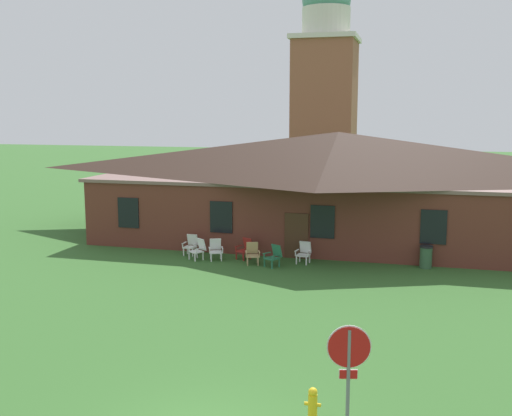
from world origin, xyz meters
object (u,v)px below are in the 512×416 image
object	(u,v)px
lawn_chair_right_end	(252,253)
trash_bin	(426,257)
lawn_chair_middle	(245,248)
fire_hydrant	(313,406)
stop_sign	(348,369)
lawn_chair_by_porch	(191,244)
lawn_chair_left_end	(216,249)
lawn_chair_under_eave	(304,252)
lawn_chair_near_door	(198,249)
lawn_chair_far_side	(274,255)

from	to	relation	value
lawn_chair_right_end	trash_bin	bearing A→B (deg)	9.49
lawn_chair_middle	fire_hydrant	bearing A→B (deg)	-68.34
stop_sign	lawn_chair_middle	distance (m)	16.73
lawn_chair_by_porch	lawn_chair_middle	bearing A→B (deg)	-2.66
lawn_chair_by_porch	lawn_chair_right_end	world-z (taller)	same
fire_hydrant	stop_sign	bearing A→B (deg)	-61.55
lawn_chair_by_porch	lawn_chair_left_end	size ratio (longest dim) A/B	1.00
lawn_chair_left_end	trash_bin	xyz separation A→B (m)	(9.22, 0.96, -0.00)
trash_bin	lawn_chair_left_end	bearing A→B (deg)	-174.09
lawn_chair_right_end	trash_bin	xyz separation A→B (m)	(7.41, 1.24, -0.00)
lawn_chair_under_eave	fire_hydrant	bearing A→B (deg)	-78.79
lawn_chair_left_end	lawn_chair_middle	xyz separation A→B (m)	(1.25, 0.50, 0.00)
lawn_chair_right_end	lawn_chair_under_eave	size ratio (longest dim) A/B	1.00
lawn_chair_middle	lawn_chair_right_end	size ratio (longest dim) A/B	1.00
lawn_chair_near_door	lawn_chair_far_side	size ratio (longest dim) A/B	1.00
lawn_chair_far_side	trash_bin	xyz separation A→B (m)	(6.38, 1.47, -0.00)
lawn_chair_under_eave	lawn_chair_right_end	bearing A→B (deg)	-161.58
lawn_chair_near_door	lawn_chair_left_end	distance (m)	0.80
lawn_chair_near_door	trash_bin	bearing A→B (deg)	6.35
lawn_chair_right_end	lawn_chair_far_side	distance (m)	1.05
lawn_chair_left_end	stop_sign	bearing A→B (deg)	-62.93
fire_hydrant	lawn_chair_left_end	bearing A→B (deg)	116.89
lawn_chair_by_porch	lawn_chair_left_end	distance (m)	1.57
fire_hydrant	lawn_chair_by_porch	bearing A→B (deg)	120.45
lawn_chair_right_end	lawn_chair_far_side	size ratio (longest dim) A/B	1.00
lawn_chair_left_end	lawn_chair_far_side	xyz separation A→B (m)	(2.84, -0.51, 0.00)
lawn_chair_near_door	lawn_chair_left_end	world-z (taller)	same
stop_sign	lawn_chair_far_side	size ratio (longest dim) A/B	3.00
stop_sign	lawn_chair_far_side	bearing A→B (deg)	108.35
lawn_chair_near_door	trash_bin	size ratio (longest dim) A/B	0.98
lawn_chair_near_door	lawn_chair_left_end	xyz separation A→B (m)	(0.78, 0.16, 0.00)
lawn_chair_middle	fire_hydrant	size ratio (longest dim) A/B	1.21
lawn_chair_left_end	lawn_chair_right_end	size ratio (longest dim) A/B	1.00
lawn_chair_right_end	fire_hydrant	bearing A→B (deg)	-69.30
lawn_chair_left_end	trash_bin	distance (m)	9.27
lawn_chair_left_end	trash_bin	size ratio (longest dim) A/B	0.98
lawn_chair_under_eave	lawn_chair_by_porch	bearing A→B (deg)	178.04
stop_sign	lawn_chair_under_eave	distance (m)	15.83
stop_sign	lawn_chair_middle	bearing A→B (deg)	112.44
lawn_chair_under_eave	fire_hydrant	xyz separation A→B (m)	(2.70, -13.65, -0.12)
lawn_chair_under_eave	trash_bin	distance (m)	5.26
lawn_chair_right_end	lawn_chair_far_side	xyz separation A→B (m)	(1.03, -0.23, 0.00)
lawn_chair_far_side	lawn_chair_under_eave	xyz separation A→B (m)	(1.15, 0.96, 0.00)
lawn_chair_near_door	fire_hydrant	xyz separation A→B (m)	(7.48, -13.05, -0.12)
lawn_chair_under_eave	stop_sign	bearing A→B (deg)	-76.73
lawn_chair_far_side	trash_bin	world-z (taller)	trash_bin
lawn_chair_right_end	lawn_chair_by_porch	bearing A→B (deg)	164.32
fire_hydrant	trash_bin	distance (m)	14.39
lawn_chair_by_porch	lawn_chair_under_eave	world-z (taller)	same
trash_bin	lawn_chair_middle	bearing A→B (deg)	-176.76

